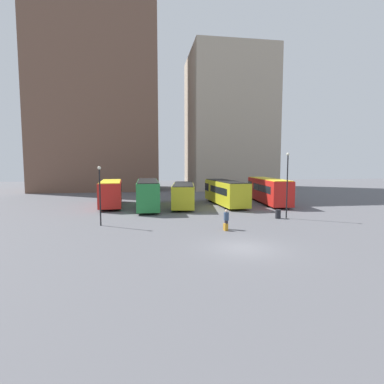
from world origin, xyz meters
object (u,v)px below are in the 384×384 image
(bus_3, at_px, (225,192))
(lamp_post_0, at_px, (287,180))
(bus_1, at_px, (148,193))
(bus_4, at_px, (268,190))
(bus_0, at_px, (111,192))
(lamp_post_1, at_px, (100,190))
(suitcase, at_px, (226,227))
(bus_2, at_px, (183,194))
(trash_bin, at_px, (278,214))
(traveler, at_px, (226,218))

(bus_3, relative_size, lamp_post_0, 1.75)
(bus_1, relative_size, bus_4, 0.94)
(bus_0, distance_m, lamp_post_1, 12.24)
(bus_4, bearing_deg, bus_3, 104.32)
(bus_3, bearing_deg, suitcase, 162.00)
(bus_2, relative_size, bus_4, 0.81)
(bus_2, bearing_deg, bus_0, 87.50)
(bus_1, xyz_separation_m, bus_4, (16.10, 1.80, 0.00))
(lamp_post_1, bearing_deg, bus_0, 92.13)
(bus_1, bearing_deg, suitcase, -156.55)
(bus_0, height_order, lamp_post_0, lamp_post_0)
(bus_1, xyz_separation_m, trash_bin, (12.41, -9.43, -1.38))
(bus_1, bearing_deg, bus_2, -87.18)
(lamp_post_0, bearing_deg, bus_2, 132.17)
(bus_4, bearing_deg, trash_bin, 167.59)
(bus_2, bearing_deg, suitcase, -165.53)
(suitcase, distance_m, trash_bin, 7.78)
(bus_1, bearing_deg, bus_3, -84.97)
(bus_4, bearing_deg, suitcase, 152.86)
(bus_0, relative_size, lamp_post_1, 1.95)
(traveler, height_order, suitcase, traveler)
(bus_2, distance_m, lamp_post_0, 13.32)
(bus_4, xyz_separation_m, suitcase, (-10.11, -15.62, -1.52))
(lamp_post_0, bearing_deg, lamp_post_1, -177.44)
(bus_2, xyz_separation_m, lamp_post_0, (8.83, -9.74, 2.14))
(bus_1, distance_m, lamp_post_1, 11.15)
(suitcase, relative_size, trash_bin, 0.95)
(bus_3, xyz_separation_m, bus_4, (6.19, 0.93, 0.10))
(lamp_post_0, bearing_deg, bus_0, 147.31)
(bus_1, relative_size, lamp_post_0, 1.86)
(bus_1, bearing_deg, bus_0, 67.69)
(suitcase, height_order, lamp_post_1, lamp_post_1)
(bus_1, height_order, lamp_post_1, lamp_post_1)
(bus_2, height_order, bus_3, bus_3)
(bus_2, height_order, bus_4, bus_4)
(bus_2, distance_m, traveler, 13.68)
(bus_0, height_order, traveler, bus_0)
(bus_1, relative_size, suitcase, 14.66)
(lamp_post_1, bearing_deg, bus_4, 30.95)
(bus_2, xyz_separation_m, lamp_post_1, (-8.47, -10.52, 1.47))
(trash_bin, bearing_deg, lamp_post_1, -176.98)
(traveler, bearing_deg, lamp_post_0, -70.51)
(lamp_post_0, bearing_deg, bus_4, 75.72)
(lamp_post_1, bearing_deg, bus_1, 68.39)
(bus_4, distance_m, lamp_post_0, 11.84)
(bus_3, relative_size, lamp_post_1, 2.19)
(traveler, distance_m, lamp_post_1, 10.89)
(bus_2, relative_size, suitcase, 12.66)
(suitcase, height_order, trash_bin, trash_bin)
(traveler, xyz_separation_m, lamp_post_1, (-10.25, 3.03, 2.07))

